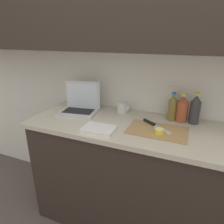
# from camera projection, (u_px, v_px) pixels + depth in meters

# --- Properties ---
(ground_plane) EXTENTS (12.00, 12.00, 0.00)m
(ground_plane) POSITION_uv_depth(u_px,v_px,m) (146.00, 223.00, 1.74)
(ground_plane) COLOR #564C47
(ground_plane) RESTS_ON ground
(wall_back) EXTENTS (5.20, 0.38, 2.60)m
(wall_back) POSITION_uv_depth(u_px,v_px,m) (167.00, 31.00, 1.39)
(wall_back) COLOR white
(wall_back) RESTS_ON ground_plane
(counter_unit) EXTENTS (1.88, 0.61, 0.92)m
(counter_unit) POSITION_uv_depth(u_px,v_px,m) (152.00, 179.00, 1.57)
(counter_unit) COLOR #332823
(counter_unit) RESTS_ON ground_plane
(laptop) EXTENTS (0.34, 0.28, 0.25)m
(laptop) POSITION_uv_depth(u_px,v_px,m) (80.00, 105.00, 1.71)
(laptop) COLOR silver
(laptop) RESTS_ON counter_unit
(cutting_board) EXTENTS (0.40, 0.26, 0.01)m
(cutting_board) POSITION_uv_depth(u_px,v_px,m) (157.00, 130.00, 1.37)
(cutting_board) COLOR tan
(cutting_board) RESTS_ON counter_unit
(knife) EXTENTS (0.23, 0.17, 0.02)m
(knife) POSITION_uv_depth(u_px,v_px,m) (152.00, 124.00, 1.44)
(knife) COLOR silver
(knife) RESTS_ON cutting_board
(lemon_half_cut) EXTENTS (0.06, 0.06, 0.03)m
(lemon_half_cut) POSITION_uv_depth(u_px,v_px,m) (159.00, 131.00, 1.31)
(lemon_half_cut) COLOR yellow
(lemon_half_cut) RESTS_ON cutting_board
(bottle_green_soda) EXTENTS (0.07, 0.07, 0.23)m
(bottle_green_soda) POSITION_uv_depth(u_px,v_px,m) (195.00, 110.00, 1.46)
(bottle_green_soda) COLOR #333338
(bottle_green_soda) RESTS_ON counter_unit
(bottle_oil_tall) EXTENTS (0.08, 0.08, 0.22)m
(bottle_oil_tall) POSITION_uv_depth(u_px,v_px,m) (182.00, 109.00, 1.49)
(bottle_oil_tall) COLOR #A34C2D
(bottle_oil_tall) RESTS_ON counter_unit
(bottle_water_clear) EXTENTS (0.07, 0.07, 0.22)m
(bottle_water_clear) POSITION_uv_depth(u_px,v_px,m) (172.00, 108.00, 1.52)
(bottle_water_clear) COLOR olive
(bottle_water_clear) RESTS_ON counter_unit
(measuring_cup) EXTENTS (0.11, 0.09, 0.09)m
(measuring_cup) POSITION_uv_depth(u_px,v_px,m) (122.00, 107.00, 1.69)
(measuring_cup) COLOR silver
(measuring_cup) RESTS_ON counter_unit
(dish_towel) EXTENTS (0.23, 0.17, 0.02)m
(dish_towel) POSITION_uv_depth(u_px,v_px,m) (99.00, 129.00, 1.37)
(dish_towel) COLOR white
(dish_towel) RESTS_ON counter_unit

